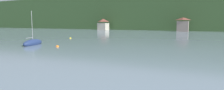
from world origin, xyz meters
name	(u,v)px	position (x,y,z in m)	size (l,w,h in m)	color
wooded_hillside	(205,15)	(9.24, 165.49, 9.05)	(352.00, 56.29, 45.93)	#38562D
shore_building_west	(103,24)	(-43.44, 127.85, 3.16)	(5.43, 5.26, 6.47)	#BCB29E
shore_building_westcentral	(183,25)	(0.00, 127.13, 3.26)	(5.41, 3.75, 6.73)	gray
sailboat_mid_5	(33,43)	(-21.10, 56.96, 0.36)	(3.15, 6.03, 7.05)	navy
mooring_buoy_near	(70,38)	(-24.06, 72.52, 0.00)	(0.54, 0.54, 0.54)	yellow
mooring_buoy_far	(57,47)	(-14.72, 56.72, 0.00)	(0.58, 0.58, 0.58)	orange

